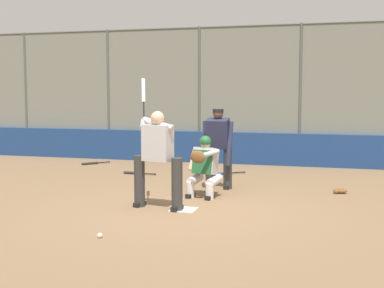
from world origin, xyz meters
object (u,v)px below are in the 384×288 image
object	(u,v)px
catcher_behind_plate	(204,165)
umpire_home	(218,146)
spare_bat_by_padding	(92,163)
fielding_glove_on_dirt	(340,191)
baseball_loose	(100,235)
spare_bat_near_backstop	(135,173)
batter_at_plate	(157,156)
spare_bat_first_base_side	(226,173)

from	to	relation	value
catcher_behind_plate	umpire_home	distance (m)	1.01
spare_bat_by_padding	fielding_glove_on_dirt	world-z (taller)	fielding_glove_on_dirt
catcher_behind_plate	umpire_home	xyz separation A→B (m)	(-0.05, -0.97, 0.29)
umpire_home	fielding_glove_on_dirt	xyz separation A→B (m)	(-2.48, -0.15, -0.86)
baseball_loose	spare_bat_near_backstop	bearing A→B (deg)	-72.69
spare_bat_near_backstop	spare_bat_by_padding	size ratio (longest dim) A/B	1.25
spare_bat_near_backstop	fielding_glove_on_dirt	size ratio (longest dim) A/B	3.13
spare_bat_near_backstop	batter_at_plate	bearing A→B (deg)	120.93
spare_bat_by_padding	fielding_glove_on_dirt	distance (m)	7.23
spare_bat_near_backstop	fielding_glove_on_dirt	xyz separation A→B (m)	(-4.90, 1.17, 0.02)
umpire_home	spare_bat_near_backstop	bearing A→B (deg)	-24.67
catcher_behind_plate	spare_bat_first_base_side	world-z (taller)	catcher_behind_plate
spare_bat_by_padding	baseball_loose	xyz separation A→B (m)	(-3.59, 6.90, 0.00)
batter_at_plate	baseball_loose	xyz separation A→B (m)	(0.13, 2.03, -0.90)
batter_at_plate	umpire_home	distance (m)	2.25
umpire_home	baseball_loose	distance (m)	4.35
spare_bat_first_base_side	spare_bat_near_backstop	bearing A→B (deg)	-20.28
fielding_glove_on_dirt	baseball_loose	bearing A→B (deg)	53.92
spare_bat_first_base_side	baseball_loose	world-z (taller)	baseball_loose
spare_bat_first_base_side	fielding_glove_on_dirt	xyz separation A→B (m)	(-2.74, 1.79, 0.02)
fielding_glove_on_dirt	baseball_loose	distance (m)	5.39
catcher_behind_plate	fielding_glove_on_dirt	world-z (taller)	catcher_behind_plate
catcher_behind_plate	umpire_home	size ratio (longest dim) A/B	0.70
umpire_home	spare_bat_near_backstop	size ratio (longest dim) A/B	1.97
spare_bat_by_padding	spare_bat_first_base_side	bearing A→B (deg)	118.83
catcher_behind_plate	spare_bat_first_base_side	bearing A→B (deg)	-75.97
spare_bat_near_backstop	spare_bat_by_padding	bearing A→B (deg)	-33.29
fielding_glove_on_dirt	spare_bat_by_padding	bearing A→B (deg)	-20.58
batter_at_plate	catcher_behind_plate	distance (m)	1.35
spare_bat_near_backstop	fielding_glove_on_dirt	bearing A→B (deg)	169.65
batter_at_plate	spare_bat_by_padding	distance (m)	6.20
spare_bat_by_padding	catcher_behind_plate	bearing A→B (deg)	88.61
spare_bat_near_backstop	spare_bat_by_padding	xyz separation A→B (m)	(1.87, -1.38, 0.00)
spare_bat_by_padding	spare_bat_first_base_side	size ratio (longest dim) A/B	1.00
spare_bat_first_base_side	fielding_glove_on_dirt	bearing A→B (deg)	110.60
catcher_behind_plate	baseball_loose	size ratio (longest dim) A/B	16.13
umpire_home	spare_bat_by_padding	bearing A→B (deg)	-28.22
catcher_behind_plate	spare_bat_by_padding	xyz separation A→B (m)	(4.23, -3.66, -0.59)
baseball_loose	umpire_home	bearing A→B (deg)	-99.37
catcher_behind_plate	spare_bat_near_backstop	bearing A→B (deg)	-34.11
batter_at_plate	catcher_behind_plate	xyz separation A→B (m)	(-0.51, -1.21, -0.31)
spare_bat_first_base_side	fielding_glove_on_dirt	size ratio (longest dim) A/B	2.51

